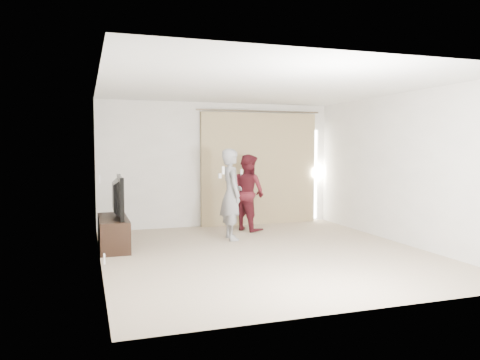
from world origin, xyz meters
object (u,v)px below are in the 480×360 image
tv_console (113,233)px  tv (113,197)px  person_woman (248,192)px  person_man (231,194)px

tv_console → tv: (0.00, 0.00, 0.60)m
tv_console → tv: 0.60m
tv → person_woman: (2.67, 0.87, -0.09)m
tv_console → person_man: (2.07, 0.08, 0.57)m
person_man → person_woman: bearing=52.6°
tv_console → person_woman: (2.67, 0.87, 0.51)m
tv → person_man: 2.07m
tv → tv_console: bearing=0.0°
person_man → tv_console: bearing=-177.7°
person_woman → tv_console: bearing=-162.0°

